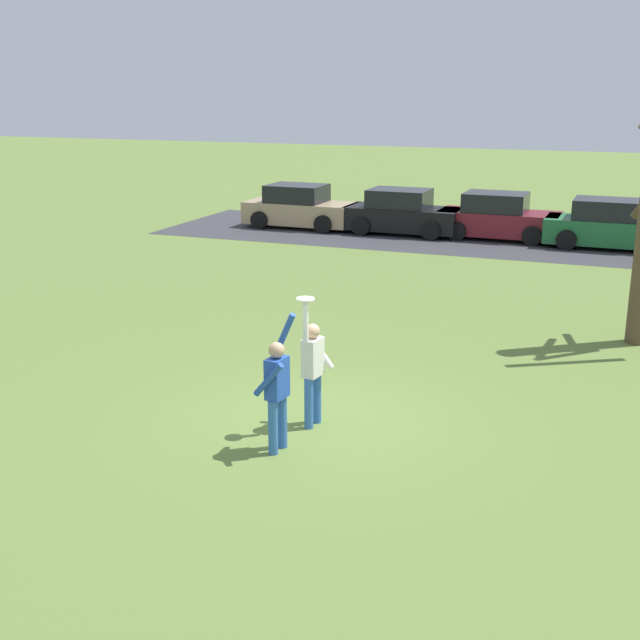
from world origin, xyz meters
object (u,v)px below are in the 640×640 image
Objects in this scene: person_defender at (277,387)px; parked_car_maroon at (498,218)px; parked_car_black at (402,214)px; parked_car_tan at (300,208)px; frisbee_disc at (305,299)px; person_catcher at (313,366)px; parked_car_green at (609,226)px.

parked_car_maroon is at bearing 6.89° from person_defender.
person_defender reaches higher than parked_car_black.
parked_car_tan and parked_car_black have the same top height.
frisbee_disc is at bearing -66.44° from parked_car_tan.
parked_car_tan is (-7.21, 18.25, -0.25)m from person_defender.
person_catcher is at bearing -78.11° from parked_car_black.
parked_car_green is (3.67, -0.40, 0.00)m from parked_car_maroon.
person_defender is 1.39m from frisbee_disc.
frisbee_disc is (0.11, 0.82, 1.11)m from person_defender.
person_catcher is at bearing 82.69° from frisbee_disc.
parked_car_tan is 1.00× the size of parked_car_black.
parked_car_black is 3.39m from parked_car_maroon.
frisbee_disc is 0.07× the size of parked_car_green.
parked_car_tan is 1.00× the size of parked_car_maroon.
person_defender reaches higher than parked_car_maroon.
parked_car_black and parked_car_green have the same top height.
parked_car_maroon and parked_car_green have the same top height.
frisbee_disc reaches higher than parked_car_tan.
person_defender reaches higher than parked_car_green.
person_catcher is at bearing -89.21° from parked_car_maroon.
person_catcher is 17.45m from parked_car_green.
parked_car_tan is 11.02m from parked_car_green.
parked_car_black is at bearing -175.30° from parked_car_maroon.
frisbee_disc is at bearing -89.30° from parked_car_maroon.
frisbee_disc is 0.07× the size of parked_car_maroon.
person_catcher is 17.56m from parked_car_black.
parked_car_tan is at bearing 112.77° from frisbee_disc.
parked_car_black is at bearing 179.40° from parked_car_green.
parked_car_maroon is (0.03, 17.68, -1.37)m from frisbee_disc.
parked_car_black is (-3.38, 17.23, -0.25)m from person_catcher.
frisbee_disc is at bearing -101.29° from parked_car_green.
parked_car_maroon is 1.00× the size of parked_car_green.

